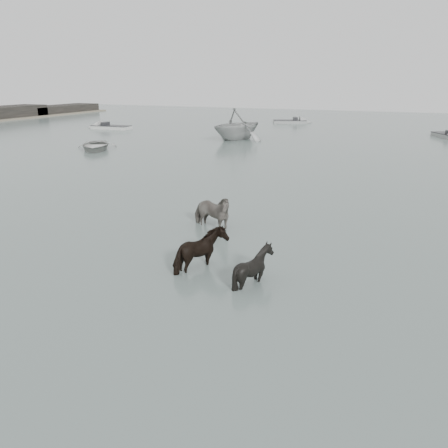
% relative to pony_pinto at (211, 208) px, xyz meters
% --- Properties ---
extents(ground, '(140.00, 140.00, 0.00)m').
position_rel_pony_pinto_xyz_m(ground, '(3.59, -2.13, -0.81)').
color(ground, '#54635D').
rests_on(ground, ground).
extents(pony_pinto, '(2.07, 1.32, 1.61)m').
position_rel_pony_pinto_xyz_m(pony_pinto, '(0.00, 0.00, 0.00)').
color(pony_pinto, black).
rests_on(pony_pinto, ground).
extents(pony_dark, '(1.31, 1.51, 1.47)m').
position_rel_pony_pinto_xyz_m(pony_dark, '(1.29, -3.50, -0.07)').
color(pony_dark, black).
rests_on(pony_dark, ground).
extents(pony_black, '(1.63, 1.56, 1.40)m').
position_rel_pony_pinto_xyz_m(pony_black, '(2.97, -3.74, -0.11)').
color(pony_black, black).
rests_on(pony_black, ground).
extents(rowboat_lead, '(4.90, 5.30, 0.90)m').
position_rel_pony_pinto_xyz_m(rowboat_lead, '(-16.38, 13.87, -0.36)').
color(rowboat_lead, '#A8A9A4').
rests_on(rowboat_lead, ground).
extents(rowboat_trail, '(6.76, 7.15, 2.98)m').
position_rel_pony_pinto_xyz_m(rowboat_trail, '(-8.23, 24.00, 0.68)').
color(rowboat_trail, '#A6A9A7').
rests_on(rowboat_trail, ground).
extents(skiff_outer, '(6.25, 1.92, 0.75)m').
position_rel_pony_pinto_xyz_m(skiff_outer, '(-24.56, 26.93, -0.43)').
color(skiff_outer, silver).
rests_on(skiff_outer, ground).
extents(skiff_far, '(5.87, 3.55, 0.75)m').
position_rel_pony_pinto_xyz_m(skiff_far, '(-7.80, 41.40, -0.43)').
color(skiff_far, gray).
rests_on(skiff_far, ground).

